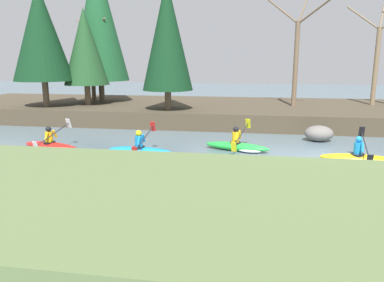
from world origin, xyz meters
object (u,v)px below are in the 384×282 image
object	(u,v)px
kayaker_middle	(239,146)
kayaker_far_back	(53,146)
kayaker_lead	(362,158)
kayaker_trailing	(141,150)
boulder_midstream	(319,133)

from	to	relation	value
kayaker_middle	kayaker_far_back	bearing A→B (deg)	-155.81
kayaker_lead	kayaker_middle	world-z (taller)	same
kayaker_middle	kayaker_trailing	xyz separation A→B (m)	(-3.78, -1.39, 0.02)
kayaker_far_back	boulder_midstream	bearing A→B (deg)	32.11
kayaker_middle	kayaker_trailing	world-z (taller)	same
kayaker_far_back	kayaker_trailing	bearing A→B (deg)	11.05
kayaker_far_back	kayaker_middle	bearing A→B (deg)	22.81
kayaker_trailing	kayaker_middle	bearing A→B (deg)	25.60
kayaker_trailing	kayaker_far_back	size ratio (longest dim) A/B	1.00
kayaker_lead	boulder_midstream	world-z (taller)	kayaker_lead
kayaker_lead	kayaker_far_back	size ratio (longest dim) A/B	1.00
kayaker_lead	kayaker_far_back	distance (m)	12.08
kayaker_lead	kayaker_middle	size ratio (longest dim) A/B	1.01
kayaker_lead	kayaker_middle	xyz separation A→B (m)	(-4.46, 1.21, 0.00)
kayaker_middle	kayaker_trailing	distance (m)	4.03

